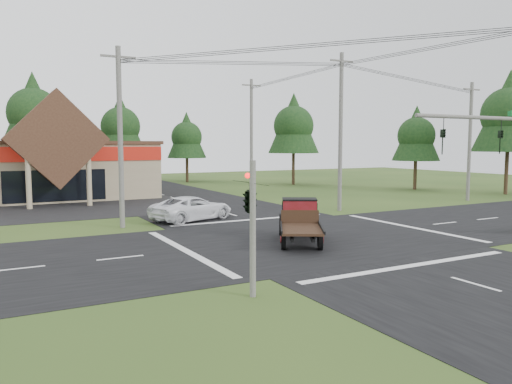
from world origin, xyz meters
TOP-DOWN VIEW (x-y plane):
  - ground at (0.00, 0.00)m, footprint 120.00×120.00m
  - road_ns at (0.00, 0.00)m, footprint 12.00×120.00m
  - road_ew at (0.00, 0.00)m, footprint 120.00×12.00m
  - parking_apron at (-14.00, 19.00)m, footprint 28.00×14.00m
  - traffic_signal_corner at (-7.50, -7.32)m, footprint 0.53×2.48m
  - utility_pole_nw at (-8.00, 8.00)m, footprint 2.00×0.30m
  - utility_pole_ne at (8.00, 8.00)m, footprint 2.00×0.30m
  - utility_pole_far at (22.00, 8.00)m, footprint 2.00×0.30m
  - utility_pole_n at (8.00, 22.00)m, footprint 2.00×0.30m
  - tree_row_c at (-10.00, 41.00)m, footprint 7.28×7.28m
  - tree_row_d at (0.00, 42.00)m, footprint 6.16×6.16m
  - tree_row_e at (8.00, 40.00)m, footprint 5.04×5.04m
  - tree_side_ne at (18.00, 30.00)m, footprint 6.16×6.16m
  - tree_side_e_near at (26.00, 18.00)m, footprint 5.04×5.04m
  - tree_side_e_far at (30.00, 10.00)m, footprint 6.72×6.72m
  - antique_flatbed_truck at (-1.36, -0.95)m, footprint 4.36×5.49m
  - white_pickup at (-3.34, 8.73)m, footprint 6.20×4.38m

SIDE VIEW (x-z plane):
  - ground at x=0.00m, z-range 0.00..0.00m
  - road_ns at x=0.00m, z-range 0.00..0.02m
  - road_ew at x=0.00m, z-range 0.00..0.02m
  - parking_apron at x=-14.00m, z-range 0.00..0.03m
  - white_pickup at x=-3.34m, z-range 0.00..1.57m
  - antique_flatbed_truck at x=-1.36m, z-range 0.00..2.18m
  - traffic_signal_corner at x=-7.50m, z-range 1.32..5.72m
  - utility_pole_far at x=22.00m, z-range 0.14..10.34m
  - utility_pole_nw at x=-8.00m, z-range 0.14..10.64m
  - utility_pole_n at x=8.00m, z-range 0.14..11.34m
  - utility_pole_ne at x=8.00m, z-range 0.14..11.64m
  - tree_row_e at x=8.00m, z-range 1.49..10.58m
  - tree_side_e_near at x=26.00m, z-range 1.49..10.58m
  - tree_row_d at x=0.00m, z-range 1.82..12.93m
  - tree_side_ne at x=18.00m, z-range 1.82..12.93m
  - tree_side_e_far at x=30.00m, z-range 1.99..14.11m
  - tree_row_c at x=-10.00m, z-range 2.16..15.29m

